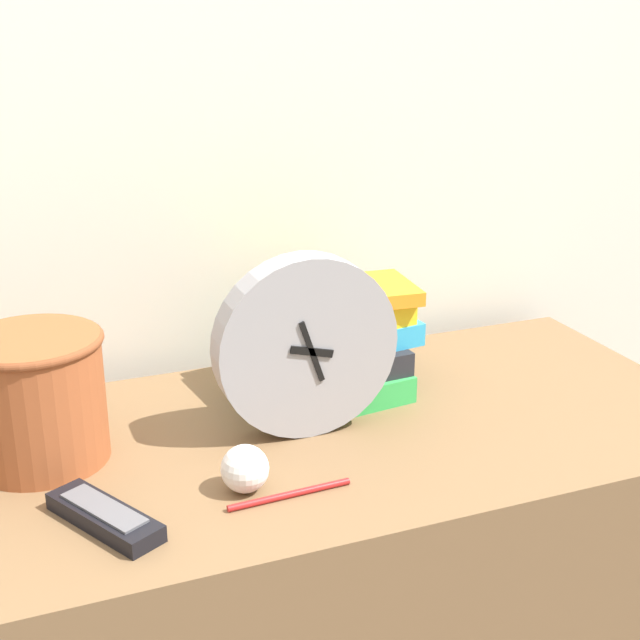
{
  "coord_description": "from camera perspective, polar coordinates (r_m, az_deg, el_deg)",
  "views": [
    {
      "loc": [
        -0.28,
        -0.74,
        1.28
      ],
      "look_at": [
        0.15,
        0.32,
        0.87
      ],
      "focal_mm": 50.0,
      "sensor_mm": 36.0,
      "label": 1
    }
  ],
  "objects": [
    {
      "name": "wall_back",
      "position": [
        1.37,
        -10.42,
        16.18
      ],
      "size": [
        6.0,
        0.04,
        2.4
      ],
      "color": "silver",
      "rests_on": "ground_plane"
    },
    {
      "name": "desk_clock",
      "position": [
        1.16,
        -0.89,
        -1.69
      ],
      "size": [
        0.25,
        0.05,
        0.25
      ],
      "color": "#99999E",
      "rests_on": "desk"
    },
    {
      "name": "book_stack",
      "position": [
        1.3,
        0.61,
        -1.35
      ],
      "size": [
        0.26,
        0.23,
        0.16
      ],
      "color": "green",
      "rests_on": "desk"
    },
    {
      "name": "basket",
      "position": [
        1.16,
        -17.73,
        -4.58
      ],
      "size": [
        0.18,
        0.18,
        0.17
      ],
      "color": "#994C28",
      "rests_on": "desk"
    },
    {
      "name": "tv_remote",
      "position": [
        1.03,
        -13.63,
        -12.11
      ],
      "size": [
        0.11,
        0.16,
        0.02
      ],
      "color": "black",
      "rests_on": "desk"
    },
    {
      "name": "crumpled_paper_ball",
      "position": [
        1.06,
        -4.83,
        -9.46
      ],
      "size": [
        0.06,
        0.06,
        0.06
      ],
      "color": "white",
      "rests_on": "desk"
    },
    {
      "name": "pen",
      "position": [
        1.06,
        -1.94,
        -11.1
      ],
      "size": [
        0.15,
        0.01,
        0.01
      ],
      "color": "#B21E1E",
      "rests_on": "desk"
    }
  ]
}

